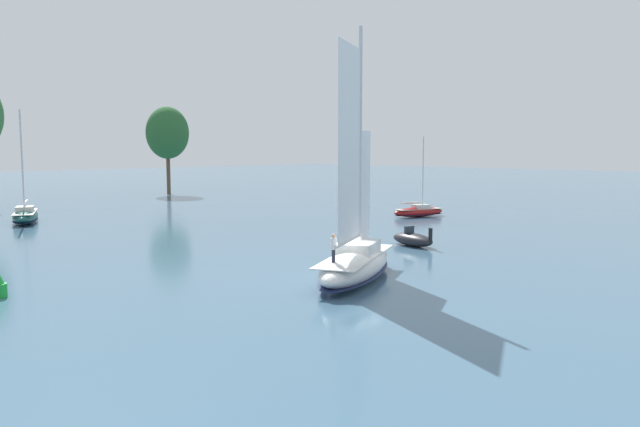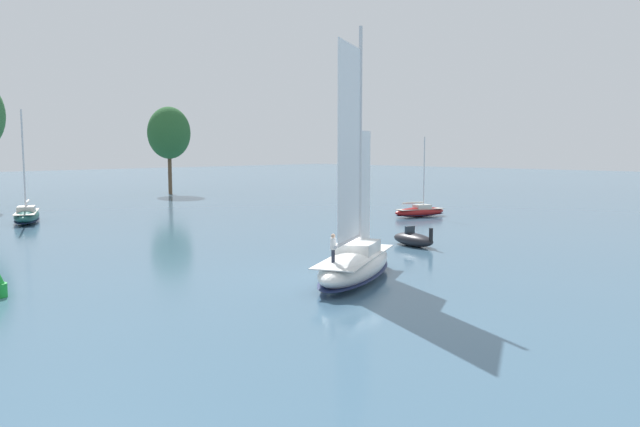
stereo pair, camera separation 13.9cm
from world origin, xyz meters
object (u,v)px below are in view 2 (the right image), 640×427
sailboat_moored_near_marina (420,211)px  tree_shore_center (169,133)px  sailboat_moored_mid_channel (27,215)px  motor_tender (413,239)px  sailboat_main (355,261)px

sailboat_moored_near_marina → tree_shore_center: bearing=90.5°
sailboat_moored_mid_channel → tree_shore_center: bearing=37.1°
sailboat_moored_near_marina → motor_tender: sailboat_moored_near_marina is taller
sailboat_moored_mid_channel → motor_tender: (15.85, -39.21, -0.27)m
tree_shore_center → motor_tender: bearing=-105.5°
sailboat_moored_mid_channel → sailboat_moored_near_marina: bearing=-38.1°
sailboat_moored_mid_channel → motor_tender: size_ratio=2.54×
sailboat_main → sailboat_moored_near_marina: bearing=29.2°
sailboat_moored_near_marina → sailboat_moored_mid_channel: 43.50m
sailboat_moored_near_marina → sailboat_moored_mid_channel: bearing=141.9°
sailboat_main → sailboat_moored_near_marina: (31.62, 17.66, -0.55)m
sailboat_moored_mid_channel → motor_tender: bearing=-68.0°
sailboat_main → motor_tender: 14.25m
motor_tender → sailboat_moored_mid_channel: bearing=112.0°
tree_shore_center → sailboat_main: sailboat_main is taller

